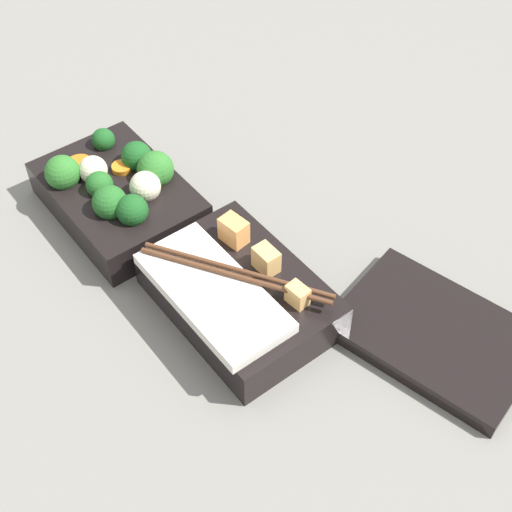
# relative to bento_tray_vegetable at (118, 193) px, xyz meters

# --- Properties ---
(ground_plane) EXTENTS (3.00, 3.00, 0.00)m
(ground_plane) POSITION_rel_bento_tray_vegetable_xyz_m (0.09, 0.02, -0.03)
(ground_plane) COLOR slate
(bento_tray_vegetable) EXTENTS (0.19, 0.13, 0.07)m
(bento_tray_vegetable) POSITION_rel_bento_tray_vegetable_xyz_m (0.00, 0.00, 0.00)
(bento_tray_vegetable) COLOR black
(bento_tray_vegetable) RESTS_ON ground_plane
(bento_tray_rice) EXTENTS (0.19, 0.13, 0.07)m
(bento_tray_rice) POSITION_rel_bento_tray_vegetable_xyz_m (0.19, 0.02, -0.00)
(bento_tray_rice) COLOR black
(bento_tray_rice) RESTS_ON ground_plane
(bento_lid) EXTENTS (0.21, 0.17, 0.02)m
(bento_lid) POSITION_rel_bento_tray_vegetable_xyz_m (0.34, 0.15, -0.02)
(bento_lid) COLOR black
(bento_lid) RESTS_ON ground_plane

